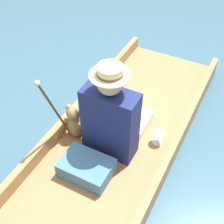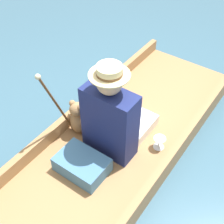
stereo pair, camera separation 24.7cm
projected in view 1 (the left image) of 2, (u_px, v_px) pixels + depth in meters
ground_plane at (119, 144)px, 2.91m from camera, size 16.00×16.00×0.00m
punt_boat at (119, 139)px, 2.86m from camera, size 1.05×2.93×0.23m
seat_cushion at (87, 168)px, 2.51m from camera, size 0.41×0.29×0.14m
seated_person at (114, 118)px, 2.56m from camera, size 0.45×0.66×0.88m
teddy_bear at (75, 122)px, 2.74m from camera, size 0.25×0.15×0.36m
wine_glass at (159, 136)px, 2.74m from camera, size 0.11×0.11×0.12m
walking_cane at (52, 106)px, 2.44m from camera, size 0.04×0.31×0.81m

